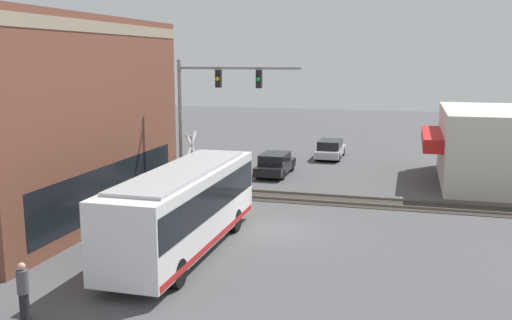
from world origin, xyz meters
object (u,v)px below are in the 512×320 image
Objects in this scene: pedestrian_by_lamp at (23,291)px; parked_car_silver at (330,150)px; city_bus at (184,206)px; parked_car_black at (275,165)px; crossing_signal at (192,161)px.

parked_car_silver is at bearing -9.29° from pedestrian_by_lamp.
city_bus is 15.49m from parked_car_black.
pedestrian_by_lamp is (-29.50, 4.82, 0.25)m from parked_car_silver.
pedestrian_by_lamp is at bearing 174.31° from parked_car_black.
crossing_signal is at bearing 163.50° from parked_car_black.
city_bus reaches higher than pedestrian_by_lamp.
parked_car_silver is 2.65× the size of pedestrian_by_lamp.
parked_car_black is (8.39, -2.48, -1.62)m from crossing_signal.
pedestrian_by_lamp is (-22.30, 2.22, 0.23)m from parked_car_black.
parked_car_silver is (22.64, -2.60, -1.18)m from city_bus.
crossing_signal is (7.06, 2.48, 0.46)m from city_bus.
crossing_signal reaches higher than city_bus.
crossing_signal is 16.47m from parked_car_silver.
parked_car_black reaches higher than parked_car_silver.
crossing_signal reaches higher than parked_car_silver.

